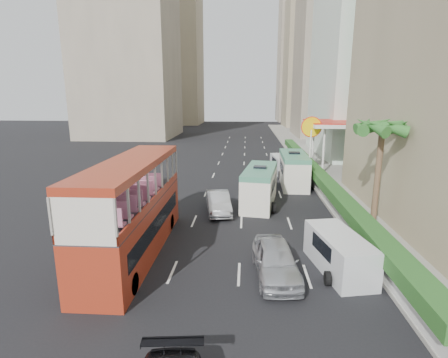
# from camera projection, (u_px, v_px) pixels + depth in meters

# --- Properties ---
(ground_plane) EXTENTS (200.00, 200.00, 0.00)m
(ground_plane) POSITION_uv_depth(u_px,v_px,m) (247.00, 256.00, 18.48)
(ground_plane) COLOR black
(ground_plane) RESTS_ON ground
(double_decker_bus) EXTENTS (2.50, 11.00, 5.06)m
(double_decker_bus) POSITION_uv_depth(u_px,v_px,m) (133.00, 208.00, 18.27)
(double_decker_bus) COLOR #9E2C17
(double_decker_bus) RESTS_ON ground
(car_silver_lane_a) EXTENTS (2.30, 4.69, 1.48)m
(car_silver_lane_a) POSITION_uv_depth(u_px,v_px,m) (218.00, 212.00, 25.38)
(car_silver_lane_a) COLOR #B5B8BC
(car_silver_lane_a) RESTS_ON ground
(car_silver_lane_b) EXTENTS (2.33, 4.92, 1.63)m
(car_silver_lane_b) POSITION_uv_depth(u_px,v_px,m) (275.00, 276.00, 16.39)
(car_silver_lane_b) COLOR #B5B8BC
(car_silver_lane_b) RESTS_ON ground
(van_asset) EXTENTS (2.55, 5.30, 1.46)m
(van_asset) POSITION_uv_depth(u_px,v_px,m) (257.00, 184.00, 33.40)
(van_asset) COLOR silver
(van_asset) RESTS_ON ground
(minibus_near) EXTENTS (3.10, 6.70, 2.86)m
(minibus_near) POSITION_uv_depth(u_px,v_px,m) (260.00, 186.00, 27.01)
(minibus_near) COLOR silver
(minibus_near) RESTS_ON ground
(minibus_far) EXTENTS (2.41, 6.80, 2.99)m
(minibus_far) POSITION_uv_depth(u_px,v_px,m) (293.00, 169.00, 32.85)
(minibus_far) COLOR silver
(minibus_far) RESTS_ON ground
(panel_van_near) EXTENTS (2.67, 4.79, 1.81)m
(panel_van_near) POSITION_uv_depth(u_px,v_px,m) (339.00, 253.00, 16.75)
(panel_van_near) COLOR silver
(panel_van_near) RESTS_ON ground
(panel_van_far) EXTENTS (2.45, 4.84, 1.86)m
(panel_van_far) POSITION_uv_depth(u_px,v_px,m) (282.00, 165.00, 38.13)
(panel_van_far) COLOR silver
(panel_van_far) RESTS_ON ground
(sidewalk) EXTENTS (6.00, 120.00, 0.18)m
(sidewalk) POSITION_uv_depth(u_px,v_px,m) (322.00, 165.00, 42.17)
(sidewalk) COLOR #99968C
(sidewalk) RESTS_ON ground
(kerb_wall) EXTENTS (0.30, 44.00, 1.00)m
(kerb_wall) POSITION_uv_depth(u_px,v_px,m) (316.00, 182.00, 31.53)
(kerb_wall) COLOR silver
(kerb_wall) RESTS_ON sidewalk
(hedge) EXTENTS (1.10, 44.00, 0.70)m
(hedge) POSITION_uv_depth(u_px,v_px,m) (317.00, 173.00, 31.33)
(hedge) COLOR #2D6626
(hedge) RESTS_ON kerb_wall
(palm_tree) EXTENTS (0.36, 0.36, 6.40)m
(palm_tree) POSITION_uv_depth(u_px,v_px,m) (377.00, 178.00, 21.09)
(palm_tree) COLOR brown
(palm_tree) RESTS_ON sidewalk
(shell_station) EXTENTS (6.50, 8.00, 5.50)m
(shell_station) POSITION_uv_depth(u_px,v_px,m) (336.00, 146.00, 39.55)
(shell_station) COLOR silver
(shell_station) RESTS_ON ground
(tower_mid) EXTENTS (16.00, 16.00, 50.00)m
(tower_mid) POSITION_uv_depth(u_px,v_px,m) (342.00, 8.00, 67.87)
(tower_mid) COLOR tan
(tower_mid) RESTS_ON ground
(tower_far_a) EXTENTS (14.00, 14.00, 44.00)m
(tower_far_a) POSITION_uv_depth(u_px,v_px,m) (313.00, 42.00, 91.92)
(tower_far_a) COLOR tan
(tower_far_a) RESTS_ON ground
(tower_far_b) EXTENTS (14.00, 14.00, 40.00)m
(tower_far_b) POSITION_uv_depth(u_px,v_px,m) (300.00, 59.00, 113.74)
(tower_far_b) COLOR tan
(tower_far_b) RESTS_ON ground
(tower_left_a) EXTENTS (18.00, 18.00, 52.00)m
(tower_left_a) POSITION_uv_depth(u_px,v_px,m) (125.00, 2.00, 67.36)
(tower_left_a) COLOR tan
(tower_left_a) RESTS_ON ground
(tower_left_b) EXTENTS (16.00, 16.00, 46.00)m
(tower_left_b) POSITION_uv_depth(u_px,v_px,m) (173.00, 44.00, 101.91)
(tower_left_b) COLOR tan
(tower_left_b) RESTS_ON ground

